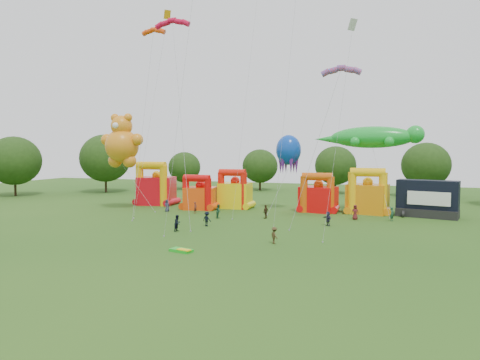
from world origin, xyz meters
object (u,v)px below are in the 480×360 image
(spectator_4, at_px, (266,212))
(teddy_bear_kite, at_px, (126,154))
(octopus_kite, at_px, (283,171))
(spectator_0, at_px, (167,206))
(bouncy_castle_0, at_px, (156,188))
(bouncy_castle_2, at_px, (235,193))
(stage_trailer, at_px, (427,199))
(gecko_kite, at_px, (376,157))

(spectator_4, bearing_deg, teddy_bear_kite, -73.89)
(octopus_kite, xyz_separation_m, spectator_0, (-15.64, -5.89, -4.86))
(bouncy_castle_0, relative_size, spectator_4, 3.95)
(bouncy_castle_2, xyz_separation_m, teddy_bear_kite, (-14.48, -6.79, 5.99))
(stage_trailer, height_order, spectator_4, stage_trailer)
(gecko_kite, relative_size, spectator_4, 8.48)
(stage_trailer, bearing_deg, gecko_kite, 167.57)
(teddy_bear_kite, distance_m, octopus_kite, 23.12)
(stage_trailer, xyz_separation_m, spectator_0, (-34.86, -6.33, -1.49))
(spectator_0, bearing_deg, bouncy_castle_0, 136.39)
(octopus_kite, distance_m, spectator_4, 8.88)
(teddy_bear_kite, height_order, spectator_0, teddy_bear_kite)
(bouncy_castle_0, distance_m, spectator_0, 8.75)
(stage_trailer, xyz_separation_m, gecko_kite, (-6.54, 1.44, 5.42))
(bouncy_castle_0, relative_size, gecko_kite, 0.47)
(bouncy_castle_2, height_order, gecko_kite, gecko_kite)
(bouncy_castle_2, xyz_separation_m, stage_trailer, (26.89, -0.27, 0.07))
(teddy_bear_kite, height_order, octopus_kite, teddy_bear_kite)
(octopus_kite, bearing_deg, teddy_bear_kite, -164.64)
(bouncy_castle_0, relative_size, bouncy_castle_2, 1.17)
(teddy_bear_kite, relative_size, spectator_4, 8.05)
(spectator_0, bearing_deg, spectator_4, 0.70)
(spectator_4, bearing_deg, spectator_0, -76.15)
(bouncy_castle_0, distance_m, bouncy_castle_2, 13.47)
(spectator_0, distance_m, spectator_4, 15.08)
(stage_trailer, relative_size, octopus_kite, 0.72)
(bouncy_castle_0, height_order, spectator_4, bouncy_castle_0)
(stage_trailer, relative_size, spectator_4, 4.50)
(spectator_4, bearing_deg, gecko_kite, 144.54)
(gecko_kite, xyz_separation_m, spectator_0, (-28.31, -7.77, -6.91))
(spectator_0, xyz_separation_m, spectator_4, (15.01, -1.52, 0.01))
(bouncy_castle_0, xyz_separation_m, bouncy_castle_2, (13.47, 0.02, -0.35))
(gecko_kite, relative_size, octopus_kite, 1.35)
(teddy_bear_kite, distance_m, gecko_kite, 35.73)
(octopus_kite, relative_size, spectator_0, 6.39)
(stage_trailer, distance_m, octopus_kite, 19.51)
(spectator_4, bearing_deg, stage_trailer, 131.19)
(octopus_kite, bearing_deg, bouncy_castle_2, 174.76)
(stage_trailer, height_order, spectator_0, stage_trailer)
(teddy_bear_kite, relative_size, gecko_kite, 0.95)
(stage_trailer, distance_m, spectator_0, 35.46)
(bouncy_castle_0, distance_m, stage_trailer, 40.36)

